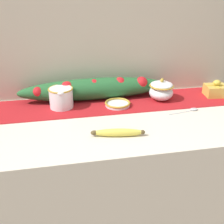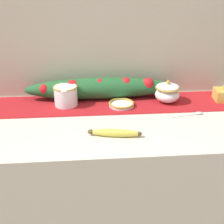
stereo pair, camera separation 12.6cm
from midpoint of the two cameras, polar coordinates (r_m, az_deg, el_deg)
countertop at (r=1.56m, az=0.64°, el=-16.56°), size 1.50×0.64×0.90m
back_wall at (r=1.53m, az=-0.42°, el=14.32°), size 2.30×0.04×2.40m
table_runner at (r=1.46m, az=0.10°, el=1.57°), size 1.38×0.27×0.00m
cream_pitcher at (r=1.43m, az=-6.92°, el=3.42°), size 0.12×0.14×0.11m
sugar_bowl at (r=1.51m, az=13.55°, el=3.85°), size 0.13×0.13×0.12m
small_dish at (r=1.43m, az=4.43°, el=1.57°), size 0.13×0.13×0.02m
banana at (r=1.16m, az=3.63°, el=-4.31°), size 0.23×0.07×0.03m
spoon at (r=1.43m, az=19.33°, el=-0.33°), size 0.17×0.04×0.01m
poinsettia_garland at (r=1.51m, az=-0.13°, el=4.86°), size 0.80×0.13×0.12m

